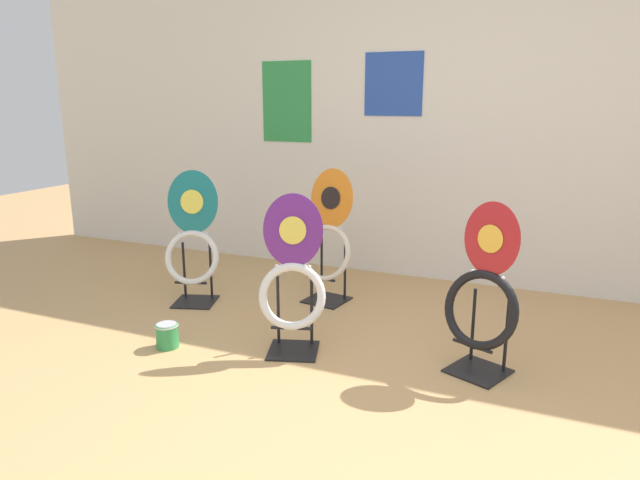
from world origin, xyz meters
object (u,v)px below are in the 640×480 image
at_px(toilet_seat_display_orange_sun, 328,238).
at_px(toilet_seat_display_crimson_swirl, 483,300).
at_px(paint_can, 167,335).
at_px(toilet_seat_display_purple_note, 292,284).
at_px(toilet_seat_display_teal_sax, 193,240).

height_order(toilet_seat_display_orange_sun, toilet_seat_display_crimson_swirl, toilet_seat_display_orange_sun).
relative_size(toilet_seat_display_orange_sun, paint_can, 6.50).
bearing_deg(toilet_seat_display_purple_note, toilet_seat_display_orange_sun, 99.40).
height_order(toilet_seat_display_purple_note, paint_can, toilet_seat_display_purple_note).
distance_m(toilet_seat_display_orange_sun, toilet_seat_display_teal_sax, 0.94).
bearing_deg(toilet_seat_display_teal_sax, toilet_seat_display_purple_note, -25.21).
distance_m(toilet_seat_display_purple_note, toilet_seat_display_teal_sax, 1.10).
distance_m(toilet_seat_display_teal_sax, toilet_seat_display_crimson_swirl, 2.04).
bearing_deg(paint_can, toilet_seat_display_crimson_swirl, 12.71).
bearing_deg(toilet_seat_display_crimson_swirl, paint_can, -167.29).
relative_size(toilet_seat_display_purple_note, toilet_seat_display_teal_sax, 0.97).
height_order(toilet_seat_display_purple_note, toilet_seat_display_teal_sax, toilet_seat_display_teal_sax).
xyz_separation_m(toilet_seat_display_crimson_swirl, paint_can, (-1.71, -0.39, -0.33)).
relative_size(toilet_seat_display_purple_note, paint_can, 6.26).
distance_m(toilet_seat_display_purple_note, toilet_seat_display_crimson_swirl, 1.02).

